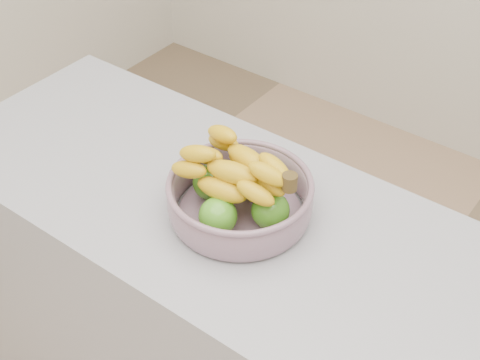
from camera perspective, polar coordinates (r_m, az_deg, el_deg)
name	(u,v)px	position (r m, az deg, el deg)	size (l,w,h in m)	color
fruit_bowl	(240,194)	(1.46, -0.02, -1.23)	(0.32, 0.32, 0.17)	#8D94A9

